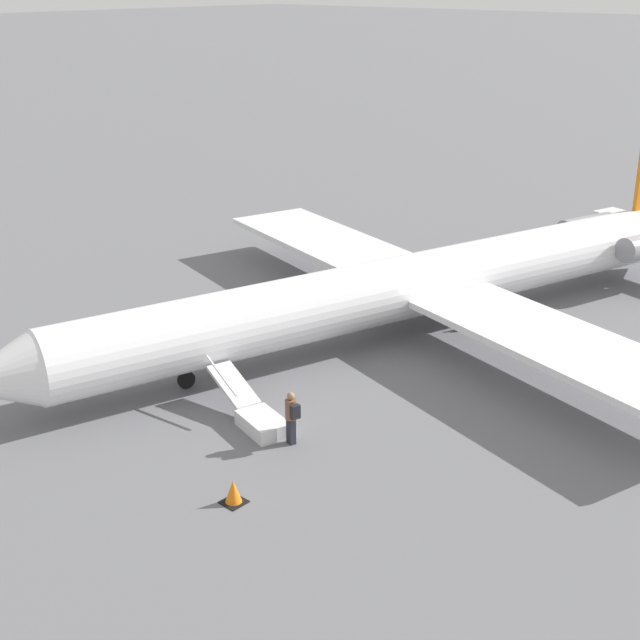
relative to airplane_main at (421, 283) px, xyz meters
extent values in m
plane|color=slate|center=(0.95, -0.27, -2.00)|extent=(600.00, 600.00, 0.00)
cylinder|color=white|center=(0.95, -0.27, -0.02)|extent=(28.47, 10.37, 2.55)
cube|color=white|center=(1.58, 7.18, -0.21)|extent=(7.25, 12.78, 0.26)
cube|color=white|center=(-2.45, -6.94, -0.21)|extent=(7.25, 12.78, 0.26)
cylinder|color=gray|center=(-11.66, 1.46, 0.17)|extent=(3.26, 1.94, 1.15)
cylinder|color=black|center=(9.98, -2.84, -1.68)|extent=(0.65, 0.32, 0.63)
cylinder|color=gray|center=(9.98, -2.84, -1.27)|extent=(0.11, 0.11, 0.20)
cylinder|color=black|center=(-1.51, 1.62, -1.68)|extent=(0.65, 0.32, 0.63)
cylinder|color=gray|center=(-1.51, 1.62, -1.27)|extent=(0.11, 0.11, 0.20)
cylinder|color=black|center=(-2.14, -0.58, -1.68)|extent=(0.65, 0.32, 0.63)
cylinder|color=gray|center=(-2.14, -0.58, -1.27)|extent=(0.11, 0.11, 0.20)
cube|color=silver|center=(10.44, 1.42, -1.75)|extent=(1.55, 2.03, 0.50)
cube|color=silver|center=(9.89, -0.50, -1.17)|extent=(1.48, 2.40, 0.76)
cube|color=silver|center=(10.33, -0.63, -0.67)|extent=(0.67, 2.15, 0.71)
cube|color=#23232D|center=(10.41, 2.63, -1.57)|extent=(0.27, 0.32, 0.85)
cylinder|color=brown|center=(10.41, 2.63, -0.82)|extent=(0.36, 0.36, 0.65)
sphere|color=#936B4C|center=(10.41, 2.63, -0.38)|extent=(0.24, 0.24, 0.24)
cube|color=black|center=(10.49, 2.89, -0.79)|extent=(0.32, 0.25, 0.44)
cube|color=black|center=(13.89, 3.73, -1.98)|extent=(0.63, 0.63, 0.03)
cone|color=orange|center=(13.89, 3.73, -1.65)|extent=(0.49, 0.49, 0.70)
camera|label=1|loc=(28.06, 19.49, 11.62)|focal=50.00mm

